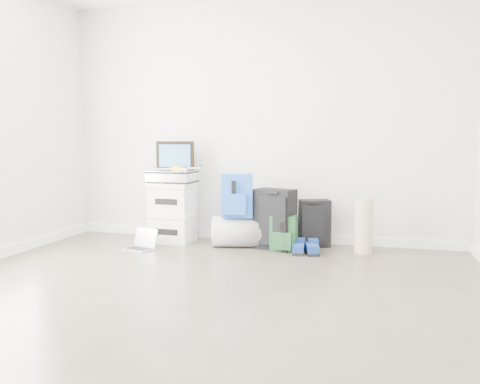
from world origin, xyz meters
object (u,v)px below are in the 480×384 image
(duffel_bag, at_px, (238,232))
(laptop, at_px, (142,244))
(carry_on, at_px, (314,223))
(boxes_stack, at_px, (173,212))
(large_suitcase, at_px, (275,219))
(briefcase, at_px, (172,177))

(duffel_bag, height_order, laptop, duffel_bag)
(laptop, bearing_deg, carry_on, 38.41)
(boxes_stack, bearing_deg, large_suitcase, -0.81)
(briefcase, distance_m, large_suitcase, 1.25)
(briefcase, relative_size, large_suitcase, 0.77)
(carry_on, bearing_deg, laptop, 179.44)
(boxes_stack, height_order, large_suitcase, boxes_stack)
(duffel_bag, relative_size, large_suitcase, 0.83)
(laptop, bearing_deg, boxes_stack, 88.40)
(briefcase, xyz_separation_m, laptop, (-0.17, -0.44, -0.68))
(carry_on, bearing_deg, duffel_bag, 175.95)
(large_suitcase, relative_size, carry_on, 1.25)
(boxes_stack, xyz_separation_m, laptop, (-0.17, -0.44, -0.28))
(large_suitcase, xyz_separation_m, carry_on, (0.39, 0.23, -0.06))
(duffel_bag, relative_size, carry_on, 1.05)
(briefcase, distance_m, laptop, 0.83)
(laptop, bearing_deg, large_suitcase, 34.76)
(boxes_stack, distance_m, duffel_bag, 0.80)
(large_suitcase, bearing_deg, briefcase, -166.65)
(large_suitcase, distance_m, carry_on, 0.46)
(briefcase, bearing_deg, boxes_stack, -179.15)
(large_suitcase, height_order, carry_on, large_suitcase)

